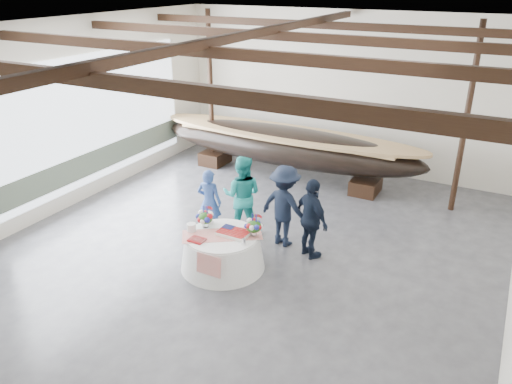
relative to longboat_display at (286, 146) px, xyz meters
The scene contains 13 objects.
floor 4.60m from the longboat_display, 76.44° to the right, with size 10.00×12.00×0.01m, color #3D3D42.
wall_back 2.33m from the longboat_display, 56.88° to the left, with size 10.00×0.02×4.50m, color silver.
wall_left 6.04m from the longboat_display, 131.99° to the right, with size 0.02×12.00×4.50m, color silver.
ceiling 5.74m from the longboat_display, 76.44° to the right, with size 10.00×12.00×0.01m, color white.
pavilion_structure 4.85m from the longboat_display, 73.72° to the right, with size 9.80×11.76×4.50m.
open_bay 5.23m from the longboat_display, 139.02° to the right, with size 0.03×7.00×3.20m.
longboat_display is the anchor object (origin of this frame).
banquet_table 5.06m from the longboat_display, 79.13° to the right, with size 1.67×1.67×0.72m.
tabletop_items 4.88m from the longboat_display, 78.85° to the right, with size 1.58×1.33×0.40m.
guest_woman_blue 3.85m from the longboat_display, 90.73° to the right, with size 0.56×0.37×1.53m, color navy.
guest_woman_teal 3.51m from the longboat_display, 80.72° to the right, with size 0.88×0.69×1.81m, color teal.
guest_man_left 3.86m from the longboat_display, 65.21° to the right, with size 1.15×0.66×1.79m, color black.
guest_man_right 4.39m from the longboat_display, 58.12° to the right, with size 1.00×0.42×1.71m, color black.
Camera 1 is at (4.50, -7.76, 5.39)m, focal length 35.00 mm.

